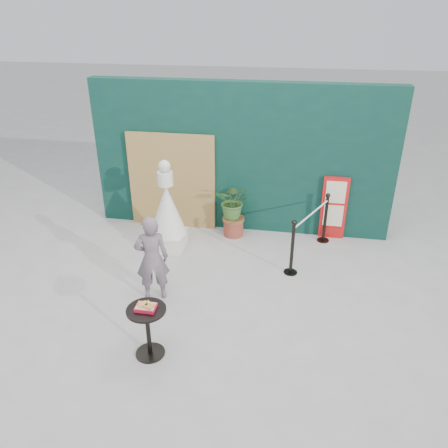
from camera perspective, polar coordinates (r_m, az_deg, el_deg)
ground at (r=6.78m, az=-1.80°, el=-12.13°), size 60.00×60.00×0.00m
back_wall at (r=8.83m, az=2.22°, el=8.53°), size 6.00×0.30×3.00m
bamboo_fence at (r=9.09m, az=-6.84°, el=5.55°), size 1.80×0.08×2.00m
woman at (r=6.90m, az=-9.39°, el=-4.46°), size 0.61×0.50×1.44m
menu_board at (r=8.91m, az=14.14°, el=2.02°), size 0.50×0.07×1.30m
statue at (r=8.29m, az=-7.40°, el=1.33°), size 0.70×0.70×1.78m
cafe_table at (r=5.96m, az=-9.95°, el=-12.81°), size 0.52×0.52×0.75m
food_basket at (r=5.78m, az=-10.15°, el=-10.58°), size 0.26×0.19×0.11m
planter at (r=8.74m, az=1.26°, el=2.39°), size 0.66×0.57×1.13m
stanchion_barrier at (r=8.20m, az=11.15°, el=-1.10°), size 0.84×1.54×1.03m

